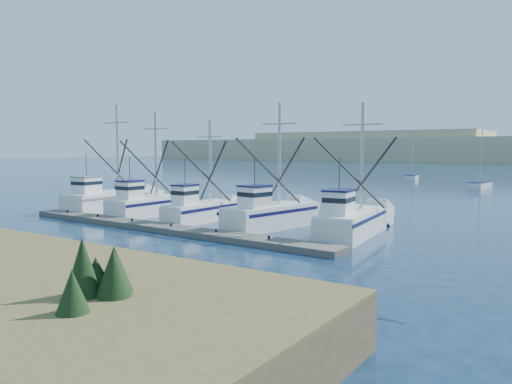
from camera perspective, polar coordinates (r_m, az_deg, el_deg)
ground at (r=25.11m, az=-8.80°, el=-7.83°), size 500.00×500.00×0.00m
floating_dock at (r=34.60m, az=-10.82°, el=-4.01°), size 27.46×3.04×0.37m
trawler_fleet at (r=38.36m, az=-6.51°, el=-1.88°), size 27.18×8.42×9.50m
sailboat_near at (r=75.73m, az=24.22°, el=0.73°), size 2.35×5.59×8.10m
sailboat_far at (r=91.64m, az=17.38°, el=1.61°), size 2.61×5.33×8.10m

